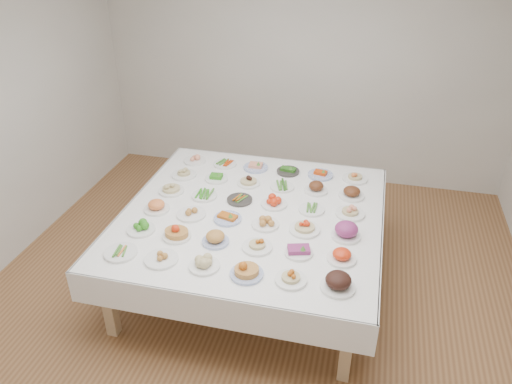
% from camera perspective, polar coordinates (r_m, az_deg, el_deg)
% --- Properties ---
extents(room_envelope, '(5.02, 5.02, 2.81)m').
position_cam_1_polar(room_envelope, '(3.75, -0.34, 9.84)').
color(room_envelope, olive).
rests_on(room_envelope, ground).
extents(display_table, '(2.29, 2.29, 0.75)m').
position_cam_1_polar(display_table, '(4.47, -0.46, -3.09)').
color(display_table, white).
rests_on(display_table, ground).
extents(dish_0, '(0.26, 0.26, 0.06)m').
position_cam_1_polar(dish_0, '(4.06, -15.21, -6.60)').
color(dish_0, white).
rests_on(dish_0, display_table).
extents(dish_1, '(0.26, 0.26, 0.10)m').
position_cam_1_polar(dish_1, '(3.92, -10.79, -7.26)').
color(dish_1, white).
rests_on(dish_1, display_table).
extents(dish_2, '(0.23, 0.23, 0.11)m').
position_cam_1_polar(dish_2, '(3.79, -5.95, -7.95)').
color(dish_2, white).
rests_on(dish_2, display_table).
extents(dish_3, '(0.27, 0.26, 0.15)m').
position_cam_1_polar(dish_3, '(3.69, -1.09, -8.62)').
color(dish_3, '#4C66B2').
rests_on(dish_3, display_table).
extents(dish_4, '(0.23, 0.23, 0.11)m').
position_cam_1_polar(dish_4, '(3.66, 4.01, -9.56)').
color(dish_4, white).
rests_on(dish_4, display_table).
extents(dish_5, '(0.25, 0.25, 0.15)m').
position_cam_1_polar(dish_5, '(3.62, 9.39, -9.97)').
color(dish_5, white).
rests_on(dish_5, display_table).
extents(dish_6, '(0.23, 0.23, 0.10)m').
position_cam_1_polar(dish_6, '(4.28, -13.06, -3.84)').
color(dish_6, white).
rests_on(dish_6, display_table).
extents(dish_7, '(0.23, 0.23, 0.15)m').
position_cam_1_polar(dish_7, '(4.13, -9.10, -4.30)').
color(dish_7, white).
rests_on(dish_7, display_table).
extents(dish_8, '(0.22, 0.22, 0.11)m').
position_cam_1_polar(dish_8, '(4.04, -4.67, -5.23)').
color(dish_8, '#4C66B2').
rests_on(dish_8, display_table).
extents(dish_9, '(0.24, 0.24, 0.12)m').
position_cam_1_polar(dish_9, '(3.97, 0.14, -5.83)').
color(dish_9, white).
rests_on(dish_9, display_table).
extents(dish_10, '(0.22, 0.22, 0.10)m').
position_cam_1_polar(dish_10, '(3.93, 4.91, -6.56)').
color(dish_10, white).
rests_on(dish_10, display_table).
extents(dish_11, '(0.23, 0.23, 0.12)m').
position_cam_1_polar(dish_11, '(3.90, 9.79, -7.02)').
color(dish_11, white).
rests_on(dish_11, display_table).
extents(dish_12, '(0.23, 0.23, 0.12)m').
position_cam_1_polar(dish_12, '(4.53, -11.32, -1.46)').
color(dish_12, white).
rests_on(dish_12, display_table).
extents(dish_13, '(0.25, 0.25, 0.10)m').
position_cam_1_polar(dish_13, '(4.41, -7.44, -2.25)').
color(dish_13, white).
rests_on(dish_13, display_table).
extents(dish_14, '(0.24, 0.24, 0.10)m').
position_cam_1_polar(dish_14, '(4.32, -3.27, -2.74)').
color(dish_14, '#4C66B2').
rests_on(dish_14, display_table).
extents(dish_15, '(0.24, 0.24, 0.11)m').
position_cam_1_polar(dish_15, '(4.23, 1.07, -3.29)').
color(dish_15, white).
rests_on(dish_15, display_table).
extents(dish_16, '(0.26, 0.26, 0.13)m').
position_cam_1_polar(dish_16, '(4.18, 5.60, -3.73)').
color(dish_16, white).
rests_on(dish_16, display_table).
extents(dish_17, '(0.28, 0.28, 0.16)m').
position_cam_1_polar(dish_17, '(4.15, 10.30, -4.21)').
color(dish_17, white).
rests_on(dish_17, display_table).
extents(dish_18, '(0.24, 0.24, 0.13)m').
position_cam_1_polar(dish_18, '(4.79, -9.69, 0.67)').
color(dish_18, white).
rests_on(dish_18, display_table).
extents(dish_19, '(0.23, 0.23, 0.06)m').
position_cam_1_polar(dish_19, '(4.69, -5.93, -0.31)').
color(dish_19, white).
rests_on(dish_19, display_table).
extents(dish_20, '(0.23, 0.23, 0.05)m').
position_cam_1_polar(dish_20, '(4.60, -1.88, -0.82)').
color(dish_20, '#302D2A').
rests_on(dish_20, display_table).
extents(dish_21, '(0.23, 0.23, 0.10)m').
position_cam_1_polar(dish_21, '(4.52, 2.08, -1.04)').
color(dish_21, white).
rests_on(dish_21, display_table).
extents(dish_22, '(0.23, 0.23, 0.05)m').
position_cam_1_polar(dish_22, '(4.48, 6.36, -1.91)').
color(dish_22, white).
rests_on(dish_22, display_table).
extents(dish_23, '(0.25, 0.25, 0.13)m').
position_cam_1_polar(dish_23, '(4.45, 10.74, -1.92)').
color(dish_23, white).
rests_on(dish_23, display_table).
extents(dish_24, '(0.24, 0.24, 0.12)m').
position_cam_1_polar(dish_24, '(5.07, -8.26, 2.36)').
color(dish_24, white).
rests_on(dish_24, display_table).
extents(dish_25, '(0.22, 0.22, 0.09)m').
position_cam_1_polar(dish_25, '(4.97, -4.55, 1.73)').
color(dish_25, white).
rests_on(dish_25, display_table).
extents(dish_26, '(0.22, 0.22, 0.12)m').
position_cam_1_polar(dish_26, '(4.86, -0.86, 1.46)').
color(dish_26, white).
rests_on(dish_26, display_table).
extents(dish_27, '(0.25, 0.23, 0.06)m').
position_cam_1_polar(dish_27, '(4.81, 3.02, 0.72)').
color(dish_27, white).
rests_on(dish_27, display_table).
extents(dish_28, '(0.22, 0.22, 0.12)m').
position_cam_1_polar(dish_28, '(4.77, 6.89, 0.57)').
color(dish_28, white).
rests_on(dish_28, display_table).
extents(dish_29, '(0.24, 0.24, 0.13)m').
position_cam_1_polar(dish_29, '(4.73, 10.90, 0.11)').
color(dish_29, white).
rests_on(dish_29, display_table).
extents(dish_30, '(0.23, 0.23, 0.09)m').
position_cam_1_polar(dish_30, '(5.35, -7.04, 3.79)').
color(dish_30, white).
rests_on(dish_30, display_table).
extents(dish_31, '(0.24, 0.24, 0.05)m').
position_cam_1_polar(dish_31, '(5.26, -3.55, 3.31)').
color(dish_31, white).
rests_on(dish_31, display_table).
extents(dish_32, '(0.25, 0.25, 0.11)m').
position_cam_1_polar(dish_32, '(5.16, -0.03, 3.12)').
color(dish_32, '#4C66B2').
rests_on(dish_32, display_table).
extents(dish_33, '(0.23, 0.23, 0.09)m').
position_cam_1_polar(dish_33, '(5.10, 3.69, 2.60)').
color(dish_33, '#302D2A').
rests_on(dish_33, display_table).
extents(dish_34, '(0.25, 0.25, 0.09)m').
position_cam_1_polar(dish_34, '(5.06, 7.39, 2.17)').
color(dish_34, '#4C66B2').
rests_on(dish_34, display_table).
extents(dish_35, '(0.24, 0.24, 0.13)m').
position_cam_1_polar(dish_35, '(5.03, 11.29, 1.97)').
color(dish_35, white).
rests_on(dish_35, display_table).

